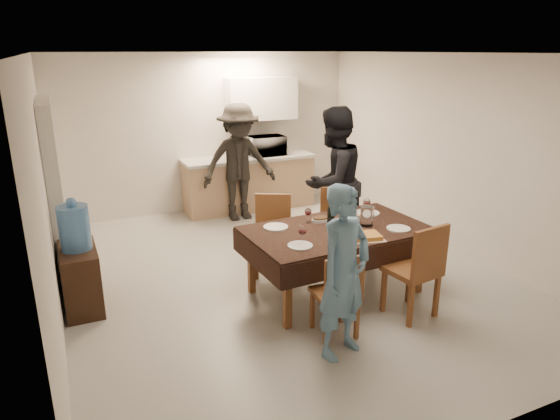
{
  "coord_description": "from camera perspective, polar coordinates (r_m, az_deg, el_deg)",
  "views": [
    {
      "loc": [
        -2.34,
        -5.08,
        2.64
      ],
      "look_at": [
        -0.17,
        -0.3,
        0.94
      ],
      "focal_mm": 32.0,
      "sensor_mm": 36.0,
      "label": 1
    }
  ],
  "objects": [
    {
      "name": "chair_near_left",
      "position": [
        4.72,
        6.85,
        -8.74
      ],
      "size": [
        0.43,
        0.43,
        0.47
      ],
      "rotation": [
        0.0,
        0.0,
        -0.08
      ],
      "color": "brown",
      "rests_on": "floor"
    },
    {
      "name": "water_pitcher",
      "position": [
        5.6,
        9.89,
        -0.68
      ],
      "size": [
        0.14,
        0.14,
        0.22
      ],
      "primitive_type": "cylinder",
      "color": "white",
      "rests_on": "dining_table"
    },
    {
      "name": "plate_near_right",
      "position": [
        5.59,
        13.39,
        -2.08
      ],
      "size": [
        0.26,
        0.26,
        0.01
      ],
      "primitive_type": "cylinder",
      "color": "silver",
      "rests_on": "dining_table"
    },
    {
      "name": "plate_far_left",
      "position": [
        5.48,
        -0.5,
        -1.95
      ],
      "size": [
        0.27,
        0.27,
        0.02
      ],
      "primitive_type": "cylinder",
      "color": "silver",
      "rests_on": "dining_table"
    },
    {
      "name": "mushroom_dish",
      "position": [
        5.7,
        4.65,
        -1.14
      ],
      "size": [
        0.2,
        0.2,
        0.03
      ],
      "primitive_type": "cylinder",
      "color": "silver",
      "rests_on": "dining_table"
    },
    {
      "name": "plate_near_left",
      "position": [
        4.98,
        2.31,
        -4.09
      ],
      "size": [
        0.25,
        0.25,
        0.01
      ],
      "primitive_type": "cylinder",
      "color": "silver",
      "rests_on": "dining_table"
    },
    {
      "name": "wall_back",
      "position": [
        8.52,
        -8.23,
        8.68
      ],
      "size": [
        5.0,
        0.02,
        2.6
      ],
      "primitive_type": "cube",
      "color": "silver",
      "rests_on": "floor"
    },
    {
      "name": "water_jug",
      "position": [
        5.49,
        -22.45,
        -1.89
      ],
      "size": [
        0.31,
        0.31,
        0.46
      ],
      "primitive_type": "cylinder",
      "color": "#4F89CD",
      "rests_on": "console"
    },
    {
      "name": "upper_cabinet",
      "position": [
        8.58,
        -2.13,
        12.61
      ],
      "size": [
        1.2,
        0.34,
        0.7
      ],
      "primitive_type": "cube",
      "color": "white",
      "rests_on": "wall_back"
    },
    {
      "name": "wine_bottle",
      "position": [
        5.46,
        5.85,
        -0.39
      ],
      "size": [
        0.08,
        0.08,
        0.33
      ],
      "primitive_type": null,
      "color": "black",
      "rests_on": "dining_table"
    },
    {
      "name": "console",
      "position": [
        5.7,
        -21.78,
        -7.29
      ],
      "size": [
        0.37,
        0.73,
        0.68
      ],
      "primitive_type": "cube",
      "color": "#331C11",
      "rests_on": "floor"
    },
    {
      "name": "wine_glass_b",
      "position": [
        5.95,
        9.88,
        0.35
      ],
      "size": [
        0.09,
        0.09,
        0.21
      ],
      "primitive_type": null,
      "color": "white",
      "rests_on": "dining_table"
    },
    {
      "name": "wall_left",
      "position": [
        5.26,
        -25.26,
        1.39
      ],
      "size": [
        0.02,
        6.0,
        2.6
      ],
      "primitive_type": "cube",
      "color": "silver",
      "rests_on": "floor"
    },
    {
      "name": "microwave",
      "position": [
        8.56,
        -1.55,
        7.37
      ],
      "size": [
        0.59,
        0.4,
        0.33
      ],
      "primitive_type": "imported",
      "rotation": [
        0.0,
        0.0,
        3.14
      ],
      "color": "white",
      "rests_on": "kitchen_worktop"
    },
    {
      "name": "kitchen_base_cabinet",
      "position": [
        8.59,
        -3.52,
        2.96
      ],
      "size": [
        2.2,
        0.6,
        0.86
      ],
      "primitive_type": "cube",
      "color": "tan",
      "rests_on": "floor"
    },
    {
      "name": "plate_far_right",
      "position": [
        6.04,
        9.96,
        -0.32
      ],
      "size": [
        0.29,
        0.29,
        0.02
      ],
      "primitive_type": "cylinder",
      "color": "silver",
      "rests_on": "dining_table"
    },
    {
      "name": "dining_table",
      "position": [
        5.51,
        6.5,
        -2.45
      ],
      "size": [
        2.02,
        1.24,
        0.77
      ],
      "rotation": [
        0.0,
        0.0,
        0.05
      ],
      "color": "black",
      "rests_on": "floor"
    },
    {
      "name": "kitchen_worktop",
      "position": [
        8.48,
        -3.58,
        5.93
      ],
      "size": [
        2.24,
        0.64,
        0.05
      ],
      "primitive_type": "cube",
      "color": "#B6B5B0",
      "rests_on": "kitchen_base_cabinet"
    },
    {
      "name": "person_kitchen",
      "position": [
        7.95,
        -4.71,
        5.42
      ],
      "size": [
        1.2,
        0.69,
        1.86
      ],
      "primitive_type": "imported",
      "color": "black",
      "rests_on": "floor"
    },
    {
      "name": "person_near",
      "position": [
        4.4,
        7.32,
        -7.12
      ],
      "size": [
        0.67,
        0.55,
        1.58
      ],
      "primitive_type": "imported",
      "rotation": [
        0.0,
        0.0,
        0.35
      ],
      "color": "#557C9D",
      "rests_on": "floor"
    },
    {
      "name": "wall_right",
      "position": [
        7.14,
        18.98,
        6.13
      ],
      "size": [
        0.02,
        6.0,
        2.6
      ],
      "primitive_type": "cube",
      "color": "silver",
      "rests_on": "floor"
    },
    {
      "name": "chair_far_right",
      "position": [
        6.32,
        6.91,
        -1.3
      ],
      "size": [
        0.58,
        0.61,
        0.51
      ],
      "rotation": [
        0.0,
        0.0,
        2.63
      ],
      "color": "brown",
      "rests_on": "floor"
    },
    {
      "name": "ceiling",
      "position": [
        5.59,
        0.37,
        17.5
      ],
      "size": [
        5.0,
        6.0,
        0.02
      ],
      "primitive_type": "cube",
      "color": "white",
      "rests_on": "wall_back"
    },
    {
      "name": "wine_glass_c",
      "position": [
        5.62,
        3.23,
        -0.62
      ],
      "size": [
        0.08,
        0.08,
        0.17
      ],
      "primitive_type": null,
      "color": "white",
      "rests_on": "dining_table"
    },
    {
      "name": "chair_far_left",
      "position": [
        5.91,
        -0.57,
        -2.38
      ],
      "size": [
        0.59,
        0.61,
        0.52
      ],
      "rotation": [
        0.0,
        0.0,
        2.66
      ],
      "color": "brown",
      "rests_on": "floor"
    },
    {
      "name": "person_far",
      "position": [
        6.57,
        6.04,
        3.17
      ],
      "size": [
        1.16,
        1.04,
        1.96
      ],
      "primitive_type": "imported",
      "rotation": [
        0.0,
        0.0,
        3.52
      ],
      "color": "black",
      "rests_on": "floor"
    },
    {
      "name": "floor",
      "position": [
        6.18,
        0.32,
        -7.36
      ],
      "size": [
        5.0,
        6.0,
        0.02
      ],
      "primitive_type": "cube",
      "color": "#A4A5A0",
      "rests_on": "ground"
    },
    {
      "name": "stub_partition",
      "position": [
        6.48,
        -24.31,
        2.09
      ],
      "size": [
        0.15,
        1.4,
        2.1
      ],
      "primitive_type": "cube",
      "color": "silver",
      "rests_on": "floor"
    },
    {
      "name": "savoury_tart",
      "position": [
        5.24,
        9.58,
        -2.98
      ],
      "size": [
        0.44,
        0.37,
        0.05
      ],
      "primitive_type": "cube",
      "rotation": [
        0.0,
        0.0,
        -0.22
      ],
      "color": "gold",
      "rests_on": "dining_table"
    },
    {
      "name": "wine_glass_a",
      "position": [
        5.01,
        2.58,
        -2.85
      ],
      "size": [
        0.09,
        0.09,
        0.2
      ],
      "primitive_type": null,
      "color": "white",
      "rests_on": "dining_table"
    },
    {
      "name": "salad_bowl",
      "position": [
        5.78,
        8.17,
        -0.76
      ],
      "size": [
        0.2,
        0.2,
        0.08
      ],
      "primitive_type": "cylinder",
      "color": "silver",
      "rests_on": "dining_table"
    },
    {
      "name": "wall_front",
      "position": [
        3.41,
        22.12,
        -6.65
      ],
      "size": [
        5.0,
        0.02,
        2.6
      ],
      "primitive_type": "cube",
      "color": "silver",
      "rests_on": "floor"
    },
    {
      "name": "chair_near_right",
      "position": [
        5.16,
        15.61,
        -5.78
      ],
      "size": [
        0.52,
        0.53,
        0.55
      ],
      "rotation": [
        0.0,
        0.0,
        0.14
      ],
      "color": "brown",
      "rests_on": "floor"
    }
  ]
}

